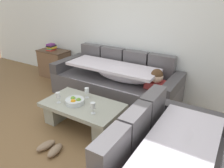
{
  "coord_description": "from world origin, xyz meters",
  "views": [
    {
      "loc": [
        1.81,
        -1.62,
        1.94
      ],
      "look_at": [
        0.16,
        1.08,
        0.55
      ],
      "focal_mm": 34.58,
      "sensor_mm": 36.0,
      "label": 1
    }
  ],
  "objects_px": {
    "coffee_table": "(83,112)",
    "wine_glass_near_right": "(93,106)",
    "wine_glass_near_left": "(58,96)",
    "pair_of_shoes": "(50,148)",
    "couch_along_wall": "(116,82)",
    "fruit_bowl": "(75,101)",
    "side_cabinet": "(55,63)",
    "book_stack_on_cabinet": "(51,47)",
    "wine_glass_far_back": "(87,91)",
    "couch_near_window": "(167,168)"
  },
  "relations": [
    {
      "from": "couch_near_window",
      "to": "wine_glass_far_back",
      "type": "distance_m",
      "value": 1.7
    },
    {
      "from": "couch_along_wall",
      "to": "wine_glass_near_left",
      "type": "height_order",
      "value": "couch_along_wall"
    },
    {
      "from": "wine_glass_near_right",
      "to": "wine_glass_far_back",
      "type": "relative_size",
      "value": 1.0
    },
    {
      "from": "couch_along_wall",
      "to": "pair_of_shoes",
      "type": "height_order",
      "value": "couch_along_wall"
    },
    {
      "from": "wine_glass_near_left",
      "to": "pair_of_shoes",
      "type": "height_order",
      "value": "wine_glass_near_left"
    },
    {
      "from": "wine_glass_near_right",
      "to": "book_stack_on_cabinet",
      "type": "bearing_deg",
      "value": 147.28
    },
    {
      "from": "couch_along_wall",
      "to": "wine_glass_near_right",
      "type": "distance_m",
      "value": 1.27
    },
    {
      "from": "fruit_bowl",
      "to": "side_cabinet",
      "type": "bearing_deg",
      "value": 143.05
    },
    {
      "from": "fruit_bowl",
      "to": "wine_glass_near_right",
      "type": "height_order",
      "value": "wine_glass_near_right"
    },
    {
      "from": "couch_along_wall",
      "to": "book_stack_on_cabinet",
      "type": "height_order",
      "value": "couch_along_wall"
    },
    {
      "from": "coffee_table",
      "to": "side_cabinet",
      "type": "height_order",
      "value": "side_cabinet"
    },
    {
      "from": "side_cabinet",
      "to": "book_stack_on_cabinet",
      "type": "distance_m",
      "value": 0.4
    },
    {
      "from": "pair_of_shoes",
      "to": "couch_near_window",
      "type": "bearing_deg",
      "value": 5.95
    },
    {
      "from": "couch_along_wall",
      "to": "coffee_table",
      "type": "height_order",
      "value": "couch_along_wall"
    },
    {
      "from": "couch_along_wall",
      "to": "wine_glass_far_back",
      "type": "height_order",
      "value": "couch_along_wall"
    },
    {
      "from": "wine_glass_near_left",
      "to": "fruit_bowl",
      "type": "bearing_deg",
      "value": 24.98
    },
    {
      "from": "coffee_table",
      "to": "fruit_bowl",
      "type": "bearing_deg",
      "value": -149.92
    },
    {
      "from": "fruit_bowl",
      "to": "book_stack_on_cabinet",
      "type": "height_order",
      "value": "book_stack_on_cabinet"
    },
    {
      "from": "book_stack_on_cabinet",
      "to": "couch_along_wall",
      "type": "bearing_deg",
      "value": -6.83
    },
    {
      "from": "wine_glass_near_left",
      "to": "book_stack_on_cabinet",
      "type": "height_order",
      "value": "book_stack_on_cabinet"
    },
    {
      "from": "pair_of_shoes",
      "to": "wine_glass_near_left",
      "type": "bearing_deg",
      "value": 121.3
    },
    {
      "from": "wine_glass_near_left",
      "to": "coffee_table",
      "type": "bearing_deg",
      "value": 26.5
    },
    {
      "from": "couch_near_window",
      "to": "wine_glass_near_left",
      "type": "bearing_deg",
      "value": 78.24
    },
    {
      "from": "couch_near_window",
      "to": "wine_glass_near_right",
      "type": "relative_size",
      "value": 10.62
    },
    {
      "from": "couch_near_window",
      "to": "wine_glass_near_left",
      "type": "height_order",
      "value": "couch_near_window"
    },
    {
      "from": "coffee_table",
      "to": "wine_glass_near_left",
      "type": "bearing_deg",
      "value": -153.5
    },
    {
      "from": "wine_glass_near_left",
      "to": "wine_glass_near_right",
      "type": "distance_m",
      "value": 0.62
    },
    {
      "from": "couch_near_window",
      "to": "side_cabinet",
      "type": "relative_size",
      "value": 2.45
    },
    {
      "from": "couch_near_window",
      "to": "side_cabinet",
      "type": "xyz_separation_m",
      "value": [
        -3.36,
        1.83,
        -0.01
      ]
    },
    {
      "from": "couch_near_window",
      "to": "wine_glass_near_right",
      "type": "xyz_separation_m",
      "value": [
        -1.17,
        0.39,
        0.16
      ]
    },
    {
      "from": "couch_along_wall",
      "to": "fruit_bowl",
      "type": "distance_m",
      "value": 1.13
    },
    {
      "from": "couch_along_wall",
      "to": "coffee_table",
      "type": "xyz_separation_m",
      "value": [
        0.04,
        -1.07,
        -0.09
      ]
    },
    {
      "from": "wine_glass_near_left",
      "to": "side_cabinet",
      "type": "xyz_separation_m",
      "value": [
        -1.56,
        1.45,
        -0.17
      ]
    },
    {
      "from": "coffee_table",
      "to": "book_stack_on_cabinet",
      "type": "height_order",
      "value": "book_stack_on_cabinet"
    },
    {
      "from": "coffee_table",
      "to": "book_stack_on_cabinet",
      "type": "relative_size",
      "value": 5.76
    },
    {
      "from": "wine_glass_near_right",
      "to": "coffee_table",
      "type": "bearing_deg",
      "value": 155.09
    },
    {
      "from": "book_stack_on_cabinet",
      "to": "pair_of_shoes",
      "type": "distance_m",
      "value": 2.85
    },
    {
      "from": "coffee_table",
      "to": "wine_glass_far_back",
      "type": "height_order",
      "value": "wine_glass_far_back"
    },
    {
      "from": "coffee_table",
      "to": "wine_glass_near_left",
      "type": "distance_m",
      "value": 0.44
    },
    {
      "from": "coffee_table",
      "to": "wine_glass_near_right",
      "type": "bearing_deg",
      "value": -24.91
    },
    {
      "from": "coffee_table",
      "to": "book_stack_on_cabinet",
      "type": "bearing_deg",
      "value": 146.16
    },
    {
      "from": "wine_glass_far_back",
      "to": "pair_of_shoes",
      "type": "height_order",
      "value": "wine_glass_far_back"
    },
    {
      "from": "couch_along_wall",
      "to": "couch_near_window",
      "type": "xyz_separation_m",
      "value": [
        1.51,
        -1.6,
        0.0
      ]
    },
    {
      "from": "couch_near_window",
      "to": "fruit_bowl",
      "type": "relative_size",
      "value": 6.3
    },
    {
      "from": "couch_near_window",
      "to": "book_stack_on_cabinet",
      "type": "distance_m",
      "value": 3.89
    },
    {
      "from": "fruit_bowl",
      "to": "wine_glass_near_right",
      "type": "distance_m",
      "value": 0.41
    },
    {
      "from": "wine_glass_far_back",
      "to": "side_cabinet",
      "type": "relative_size",
      "value": 0.23
    },
    {
      "from": "fruit_bowl",
      "to": "book_stack_on_cabinet",
      "type": "bearing_deg",
      "value": 143.73
    },
    {
      "from": "couch_along_wall",
      "to": "wine_glass_near_left",
      "type": "relative_size",
      "value": 14.51
    },
    {
      "from": "wine_glass_near_left",
      "to": "wine_glass_far_back",
      "type": "relative_size",
      "value": 1.0
    }
  ]
}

